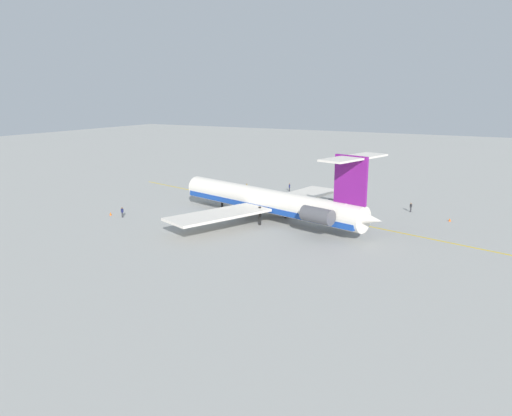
% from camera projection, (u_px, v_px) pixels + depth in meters
% --- Properties ---
extents(ground, '(372.67, 372.67, 0.00)m').
position_uv_depth(ground, '(271.00, 213.00, 88.22)').
color(ground, '#9E9E99').
extents(main_jetliner, '(41.33, 37.01, 12.24)m').
position_uv_depth(main_jetliner, '(273.00, 202.00, 81.77)').
color(main_jetliner, silver).
rests_on(main_jetliner, ground).
extents(ground_crew_near_nose, '(0.29, 0.46, 1.81)m').
position_uv_depth(ground_crew_near_nose, '(289.00, 186.00, 106.89)').
color(ground_crew_near_nose, black).
rests_on(ground_crew_near_nose, ground).
extents(ground_crew_near_tail, '(0.42, 0.29, 1.83)m').
position_uv_depth(ground_crew_near_tail, '(247.00, 187.00, 106.41)').
color(ground_crew_near_tail, black).
rests_on(ground_crew_near_tail, ground).
extents(ground_crew_portside, '(0.43, 0.27, 1.70)m').
position_uv_depth(ground_crew_portside, '(411.00, 206.00, 88.57)').
color(ground_crew_portside, black).
rests_on(ground_crew_portside, ground).
extents(ground_crew_starboard, '(0.38, 0.31, 1.79)m').
position_uv_depth(ground_crew_starboard, '(122.00, 211.00, 84.73)').
color(ground_crew_starboard, black).
rests_on(ground_crew_starboard, ground).
extents(safety_cone_nose, '(0.40, 0.40, 0.55)m').
position_uv_depth(safety_cone_nose, '(111.00, 214.00, 86.42)').
color(safety_cone_nose, '#EA590F').
rests_on(safety_cone_nose, ground).
extents(safety_cone_wingtip, '(0.40, 0.40, 0.55)m').
position_uv_depth(safety_cone_wingtip, '(450.00, 220.00, 82.38)').
color(safety_cone_wingtip, '#EA590F').
rests_on(safety_cone_wingtip, ground).
extents(safety_cone_tail, '(0.40, 0.40, 0.55)m').
position_uv_depth(safety_cone_tail, '(249.00, 187.00, 110.99)').
color(safety_cone_tail, '#EA590F').
rests_on(safety_cone_tail, ground).
extents(taxiway_centreline, '(83.54, 21.43, 0.01)m').
position_uv_depth(taxiway_centreline, '(288.00, 210.00, 90.34)').
color(taxiway_centreline, gold).
rests_on(taxiway_centreline, ground).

